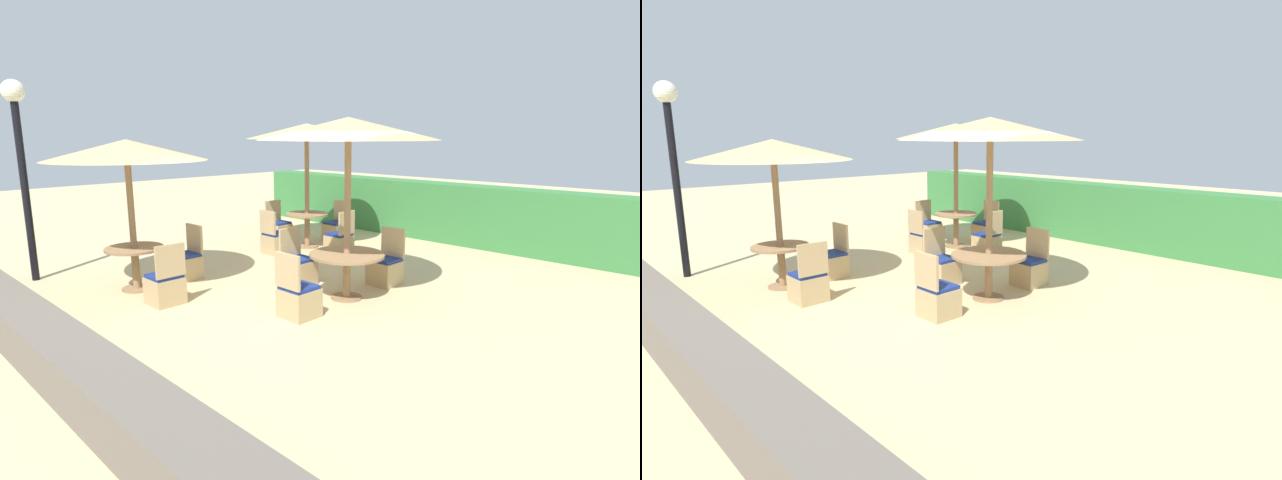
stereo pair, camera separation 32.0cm
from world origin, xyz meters
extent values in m
plane|color=#C6B284|center=(0.00, 0.00, 0.00)|extent=(40.00, 40.00, 0.00)
cube|color=#387A3D|center=(0.00, 5.64, 0.67)|extent=(13.00, 0.70, 1.34)
cube|color=#6B6056|center=(0.00, -3.13, 0.25)|extent=(10.00, 0.56, 0.50)
cylinder|color=black|center=(-4.17, -2.15, 1.50)|extent=(0.12, 0.12, 3.00)
sphere|color=silver|center=(-4.17, -2.15, 3.14)|extent=(0.36, 0.36, 0.36)
cylinder|color=#93704C|center=(-2.40, -1.18, 1.15)|extent=(0.10, 0.10, 2.31)
cone|color=tan|center=(-2.40, -1.18, 2.23)|extent=(2.44, 2.44, 0.32)
cylinder|color=#93704C|center=(-2.40, -1.18, 0.01)|extent=(0.48, 0.48, 0.03)
cylinder|color=#93704C|center=(-2.40, -1.18, 0.33)|extent=(0.12, 0.12, 0.66)
cylinder|color=#93704C|center=(-2.40, -1.18, 0.68)|extent=(0.91, 0.91, 0.04)
cube|color=tan|center=(-2.36, -0.32, 0.20)|extent=(0.46, 0.46, 0.40)
cube|color=navy|center=(-2.36, -0.32, 0.43)|extent=(0.42, 0.42, 0.05)
cube|color=tan|center=(-2.36, -0.11, 0.69)|extent=(0.46, 0.04, 0.48)
cube|color=tan|center=(-1.44, -1.21, 0.20)|extent=(0.46, 0.46, 0.40)
cube|color=navy|center=(-1.44, -1.21, 0.43)|extent=(0.42, 0.42, 0.05)
cube|color=tan|center=(-1.23, -1.21, 0.69)|extent=(0.04, 0.46, 0.48)
cylinder|color=#93704C|center=(0.33, 0.84, 1.31)|extent=(0.10, 0.10, 2.62)
cone|color=tan|center=(0.33, 0.84, 2.54)|extent=(2.63, 2.63, 0.32)
cylinder|color=#93704C|center=(0.33, 0.84, 0.01)|extent=(0.48, 0.48, 0.03)
cylinder|color=#93704C|center=(0.33, 0.84, 0.33)|extent=(0.12, 0.12, 0.66)
cylinder|color=#93704C|center=(0.33, 0.84, 0.68)|extent=(1.14, 1.14, 0.04)
cube|color=tan|center=(0.32, 1.83, 0.20)|extent=(0.46, 0.46, 0.40)
cube|color=navy|center=(0.32, 1.83, 0.43)|extent=(0.42, 0.42, 0.05)
cube|color=tan|center=(0.32, 2.04, 0.69)|extent=(0.46, 0.04, 0.48)
cube|color=tan|center=(-0.73, 0.85, 0.20)|extent=(0.46, 0.46, 0.40)
cube|color=navy|center=(-0.73, 0.85, 0.43)|extent=(0.42, 0.42, 0.05)
cube|color=tan|center=(-0.94, 0.85, 0.69)|extent=(0.04, 0.46, 0.48)
cube|color=tan|center=(0.38, -0.21, 0.20)|extent=(0.46, 0.46, 0.40)
cube|color=navy|center=(0.38, -0.21, 0.43)|extent=(0.42, 0.42, 0.05)
cube|color=tan|center=(0.38, -0.42, 0.69)|extent=(0.46, 0.04, 0.48)
cylinder|color=#93704C|center=(-2.62, 2.91, 1.30)|extent=(0.10, 0.10, 2.60)
cone|color=tan|center=(-2.62, 2.91, 2.52)|extent=(2.59, 2.59, 0.32)
cylinder|color=#93704C|center=(-2.62, 2.91, 0.01)|extent=(0.48, 0.48, 0.03)
cylinder|color=#93704C|center=(-2.62, 2.91, 0.36)|extent=(0.12, 0.12, 0.71)
cylinder|color=#93704C|center=(-2.62, 2.91, 0.73)|extent=(0.93, 0.93, 0.04)
cube|color=tan|center=(-2.61, 3.82, 0.20)|extent=(0.46, 0.46, 0.40)
cube|color=navy|center=(-2.61, 3.82, 0.43)|extent=(0.42, 0.42, 0.05)
cube|color=tan|center=(-2.61, 4.03, 0.69)|extent=(0.46, 0.04, 0.48)
cube|color=tan|center=(-2.65, 2.00, 0.20)|extent=(0.46, 0.46, 0.40)
cube|color=navy|center=(-2.65, 2.00, 0.43)|extent=(0.42, 0.42, 0.05)
cube|color=tan|center=(-2.65, 1.79, 0.69)|extent=(0.46, 0.04, 0.48)
cube|color=tan|center=(-1.65, 2.88, 0.20)|extent=(0.46, 0.46, 0.40)
cube|color=navy|center=(-1.65, 2.88, 0.43)|extent=(0.42, 0.42, 0.05)
cube|color=tan|center=(-1.44, 2.88, 0.69)|extent=(0.04, 0.46, 0.48)
cube|color=tan|center=(-3.57, 2.91, 0.20)|extent=(0.46, 0.46, 0.40)
cube|color=navy|center=(-3.57, 2.91, 0.43)|extent=(0.42, 0.42, 0.05)
cube|color=tan|center=(-3.78, 2.91, 0.69)|extent=(0.04, 0.46, 0.48)
camera|label=1|loc=(5.11, -4.68, 2.48)|focal=28.00mm
camera|label=2|loc=(5.33, -4.45, 2.48)|focal=28.00mm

